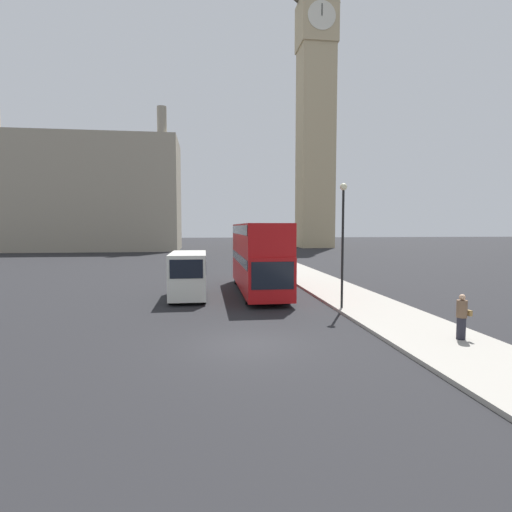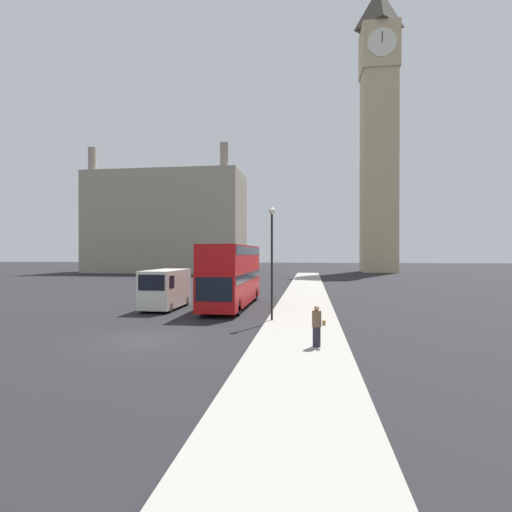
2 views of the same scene
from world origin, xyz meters
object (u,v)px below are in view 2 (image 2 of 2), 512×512
Objects in this scene: pedestrian at (317,326)px; street_lamp at (272,247)px; red_double_decker_bus at (232,273)px; parked_sedan at (223,279)px; white_van at (165,288)px; clock_tower at (379,126)px.

street_lamp is at bearing 111.44° from pedestrian.
red_double_decker_bus is 21.52m from parked_sedan.
red_double_decker_bus is at bearing 119.12° from street_lamp.
red_double_decker_bus is 13.62m from pedestrian.
parked_sedan is (-0.98, 22.53, -0.76)m from white_van.
white_van is at bearing -87.52° from parked_sedan.
pedestrian is at bearing -64.56° from red_double_decker_bus.
red_double_decker_bus is 6.80× the size of pedestrian.
pedestrian is (10.20, -10.45, -0.47)m from white_van.
street_lamp reaches higher than parked_sedan.
parked_sedan is at bearing 92.48° from white_van.
street_lamp reaches higher than white_van.
clock_tower reaches higher than street_lamp.
red_double_decker_bus is at bearing 21.96° from white_van.
white_van is at bearing -112.26° from clock_tower.
street_lamp is at bearing -60.88° from red_double_decker_bus.
clock_tower is at bearing 55.24° from parked_sedan.
parked_sedan is (-11.17, 32.98, -0.28)m from pedestrian.
pedestrian is 0.26× the size of street_lamp.
clock_tower is 9.40× the size of street_lamp.
white_van is at bearing -158.04° from red_double_decker_bus.
pedestrian is 0.39× the size of parked_sedan.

